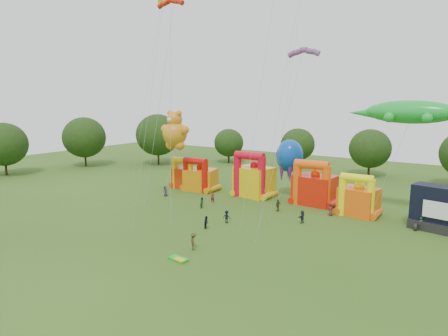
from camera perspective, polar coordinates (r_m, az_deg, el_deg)
The scene contains 23 objects.
ground at distance 41.39m, azimuth -12.27°, elevation -12.32°, with size 160.00×160.00×0.00m, color #2E5016.
tree_ring at distance 40.76m, azimuth -13.13°, elevation -3.46°, with size 124.87×126.99×12.07m.
bouncy_castle_0 at distance 70.32m, azimuth -5.40°, elevation -1.15°, with size 4.54×3.69×5.63m.
bouncy_castle_1 at distance 68.35m, azimuth -3.49°, elevation -1.39°, with size 5.88×5.15×5.84m.
bouncy_castle_2 at distance 64.22m, azimuth 4.21°, elevation -1.61°, with size 6.35×5.46×7.38m.
bouncy_castle_3 at distance 60.68m, azimuth 12.77°, elevation -2.71°, with size 6.01×4.96×6.80m.
bouncy_castle_4 at distance 56.63m, azimuth 18.62°, elevation -4.23°, with size 5.23×4.44×5.82m.
teddy_bear_kite at distance 65.22m, azimuth -7.26°, elevation 3.58°, with size 5.57×6.28×13.82m.
gecko_kite at distance 55.99m, azimuth 23.60°, elevation 2.88°, with size 14.64×7.04×15.47m.
octopus_kite at distance 63.63m, azimuth 9.12°, elevation 0.38°, with size 4.32×9.37×9.28m.
parafoil_kites at distance 53.41m, azimuth -5.34°, elevation 8.28°, with size 22.91×13.01×32.07m.
diamond_kites at distance 50.12m, azimuth 0.12°, elevation 11.09°, with size 25.81×19.67×38.17m.
folded_kite_bundle at distance 39.89m, azimuth -6.50°, elevation -12.80°, with size 2.13×1.34×0.31m.
spectator_0 at distance 65.14m, azimuth -8.39°, elevation -3.27°, with size 0.82×0.54×1.69m, color #292640.
spectator_1 at distance 60.42m, azimuth -1.63°, elevation -4.22°, with size 0.60×0.39×1.63m, color #5D211A.
spectator_2 at distance 57.51m, azimuth -3.10°, elevation -4.97°, with size 0.78×0.61×1.61m, color #1A4320.
spectator_3 at distance 50.66m, azimuth 0.39°, elevation -6.98°, with size 1.05×0.60×1.63m, color black.
spectator_4 at distance 56.35m, azimuth 7.72°, elevation -5.30°, with size 1.00×0.42×1.71m, color #3D3618.
spectator_5 at distance 51.57m, azimuth 11.11°, elevation -6.86°, with size 1.53×0.49×1.65m, color #24273D.
spectator_6 at distance 55.68m, azimuth 15.00°, elevation -5.72°, with size 0.85×0.55×1.74m, color maroon.
spectator_7 at distance 53.34m, azimuth 26.34°, elevation -7.17°, with size 0.59×0.39×1.61m, color #193F1F.
spectator_8 at distance 48.60m, azimuth -2.50°, elevation -7.77°, with size 0.76×0.59×1.56m, color black.
spectator_9 at distance 42.05m, azimuth -4.40°, elevation -10.41°, with size 1.19×0.68×1.84m, color #403819.
Camera 1 is at (27.97, -26.35, 15.38)m, focal length 32.00 mm.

